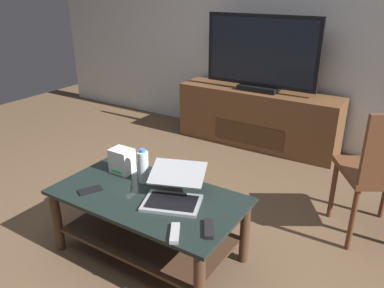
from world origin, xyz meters
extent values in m
plane|color=brown|center=(0.00, 0.00, 0.00)|extent=(7.68, 7.68, 0.00)
cube|color=silver|center=(0.00, 2.43, 1.40)|extent=(6.40, 0.12, 2.80)
cube|color=black|center=(0.00, 0.04, 0.43)|extent=(1.16, 0.63, 0.02)
cube|color=#472D1E|center=(0.00, 0.04, 0.15)|extent=(1.02, 0.55, 0.02)
cylinder|color=#472D1E|center=(-0.54, -0.22, 0.21)|extent=(0.06, 0.06, 0.42)
cylinder|color=#472D1E|center=(0.53, -0.22, 0.21)|extent=(0.06, 0.06, 0.42)
cylinder|color=#472D1E|center=(-0.54, 0.31, 0.21)|extent=(0.06, 0.06, 0.42)
cylinder|color=#472D1E|center=(0.53, 0.31, 0.21)|extent=(0.06, 0.06, 0.42)
cube|color=brown|center=(-0.18, 2.11, 0.30)|extent=(1.70, 0.42, 0.59)
cube|color=#432A18|center=(-0.18, 1.89, 0.18)|extent=(0.76, 0.01, 0.21)
cube|color=black|center=(-0.18, 2.09, 0.62)|extent=(0.41, 0.20, 0.05)
cube|color=black|center=(-0.18, 2.09, 0.99)|extent=(1.17, 0.04, 0.70)
cube|color=black|center=(-0.18, 2.07, 0.99)|extent=(1.08, 0.01, 0.63)
cube|color=#59331E|center=(1.12, 1.04, 0.47)|extent=(0.60, 0.60, 0.04)
cylinder|color=#59331E|center=(0.86, 1.10, 0.22)|extent=(0.04, 0.04, 0.45)
cylinder|color=#59331E|center=(1.06, 0.77, 0.22)|extent=(0.04, 0.04, 0.45)
cube|color=gray|center=(0.19, 0.03, 0.45)|extent=(0.38, 0.33, 0.02)
cube|color=black|center=(0.19, 0.03, 0.46)|extent=(0.33, 0.27, 0.00)
cube|color=gray|center=(0.14, 0.17, 0.57)|extent=(0.38, 0.32, 0.07)
cube|color=#3F8CD8|center=(0.14, 0.16, 0.57)|extent=(0.34, 0.28, 0.06)
cube|color=white|center=(-0.33, 0.19, 0.52)|extent=(0.15, 0.11, 0.16)
cube|color=#19D84C|center=(-0.33, 0.13, 0.47)|extent=(0.09, 0.00, 0.01)
cylinder|color=silver|center=(-0.12, 0.16, 0.54)|extent=(0.07, 0.07, 0.20)
cylinder|color=blue|center=(-0.12, 0.16, 0.65)|extent=(0.04, 0.04, 0.02)
cube|color=black|center=(-0.32, -0.11, 0.45)|extent=(0.13, 0.16, 0.01)
cube|color=#99999E|center=(0.36, -0.20, 0.45)|extent=(0.12, 0.16, 0.02)
cube|color=black|center=(0.49, -0.07, 0.45)|extent=(0.12, 0.16, 0.02)
camera|label=1|loc=(1.29, -1.49, 1.61)|focal=35.69mm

